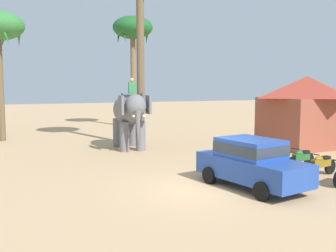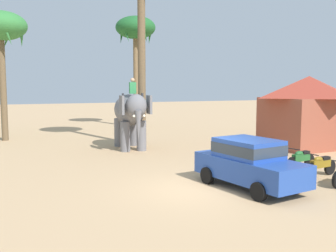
{
  "view_description": "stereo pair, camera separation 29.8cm",
  "coord_description": "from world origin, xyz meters",
  "px_view_note": "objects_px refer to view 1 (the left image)",
  "views": [
    {
      "loc": [
        -5.86,
        -11.81,
        3.61
      ],
      "look_at": [
        0.79,
        5.37,
        1.6
      ],
      "focal_mm": 42.18,
      "sensor_mm": 36.0,
      "label": 1
    },
    {
      "loc": [
        -5.58,
        -11.91,
        3.61
      ],
      "look_at": [
        0.79,
        5.37,
        1.6
      ],
      "focal_mm": 42.18,
      "sensor_mm": 36.0,
      "label": 2
    }
  ],
  "objects_px": {
    "motorcycle_fourth_in_row": "(301,158)",
    "palm_tree_near_hut": "(133,31)",
    "roadside_hut": "(306,109)",
    "car_sedan_foreground": "(251,161)",
    "motorcycle_mid_row": "(321,164)",
    "elephant_with_mahout": "(130,113)"
  },
  "relations": [
    {
      "from": "elephant_with_mahout",
      "to": "motorcycle_fourth_in_row",
      "type": "xyz_separation_m",
      "value": [
        5.35,
        -7.49,
        -1.53
      ]
    },
    {
      "from": "palm_tree_near_hut",
      "to": "roadside_hut",
      "type": "relative_size",
      "value": 1.68
    },
    {
      "from": "car_sedan_foreground",
      "to": "motorcycle_mid_row",
      "type": "relative_size",
      "value": 2.45
    },
    {
      "from": "palm_tree_near_hut",
      "to": "roadside_hut",
      "type": "bearing_deg",
      "value": -64.03
    },
    {
      "from": "car_sedan_foreground",
      "to": "motorcycle_fourth_in_row",
      "type": "distance_m",
      "value": 4.04
    },
    {
      "from": "motorcycle_mid_row",
      "to": "palm_tree_near_hut",
      "type": "bearing_deg",
      "value": 96.01
    },
    {
      "from": "car_sedan_foreground",
      "to": "elephant_with_mahout",
      "type": "bearing_deg",
      "value": 100.68
    },
    {
      "from": "elephant_with_mahout",
      "to": "palm_tree_near_hut",
      "type": "height_order",
      "value": "palm_tree_near_hut"
    },
    {
      "from": "elephant_with_mahout",
      "to": "roadside_hut",
      "type": "relative_size",
      "value": 0.73
    },
    {
      "from": "motorcycle_mid_row",
      "to": "roadside_hut",
      "type": "xyz_separation_m",
      "value": [
        4.36,
        6.03,
        1.66
      ]
    },
    {
      "from": "car_sedan_foreground",
      "to": "palm_tree_near_hut",
      "type": "bearing_deg",
      "value": 85.71
    },
    {
      "from": "motorcycle_mid_row",
      "to": "roadside_hut",
      "type": "relative_size",
      "value": 0.33
    },
    {
      "from": "motorcycle_fourth_in_row",
      "to": "palm_tree_near_hut",
      "type": "relative_size",
      "value": 0.2
    },
    {
      "from": "motorcycle_mid_row",
      "to": "palm_tree_near_hut",
      "type": "distance_m",
      "value": 20.55
    },
    {
      "from": "motorcycle_fourth_in_row",
      "to": "elephant_with_mahout",
      "type": "bearing_deg",
      "value": 125.54
    },
    {
      "from": "car_sedan_foreground",
      "to": "elephant_with_mahout",
      "type": "xyz_separation_m",
      "value": [
        -1.75,
        9.26,
        1.06
      ]
    },
    {
      "from": "elephant_with_mahout",
      "to": "motorcycle_fourth_in_row",
      "type": "relative_size",
      "value": 2.23
    },
    {
      "from": "elephant_with_mahout",
      "to": "car_sedan_foreground",
      "type": "bearing_deg",
      "value": -79.32
    },
    {
      "from": "car_sedan_foreground",
      "to": "motorcycle_mid_row",
      "type": "height_order",
      "value": "car_sedan_foreground"
    },
    {
      "from": "palm_tree_near_hut",
      "to": "motorcycle_fourth_in_row",
      "type": "bearing_deg",
      "value": -83.16
    },
    {
      "from": "elephant_with_mahout",
      "to": "motorcycle_mid_row",
      "type": "relative_size",
      "value": 2.19
    },
    {
      "from": "motorcycle_fourth_in_row",
      "to": "palm_tree_near_hut",
      "type": "height_order",
      "value": "palm_tree_near_hut"
    }
  ]
}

